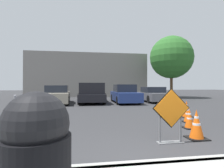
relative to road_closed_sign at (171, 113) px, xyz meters
The scene contains 16 objects.
ground_plane 8.85m from the road_closed_sign, 95.29° to the left, with size 96.00×96.00×0.00m, color #333335.
curb_lip 1.60m from the road_closed_sign, 123.72° to the right, with size 28.57×0.20×0.14m.
road_closed_sign is the anchor object (origin of this frame).
traffic_cone_nearest 0.94m from the road_closed_sign, 15.66° to the left, with size 0.49×0.49×0.77m.
traffic_cone_second 1.93m from the road_closed_sign, 44.68° to the left, with size 0.42×0.42×0.64m.
traffic_cone_third 2.92m from the road_closed_sign, 50.30° to the left, with size 0.41×0.41×0.64m.
traffic_cone_fourth 4.10m from the road_closed_sign, 53.27° to the left, with size 0.53×0.53×0.73m.
parked_car_nearest 11.24m from the road_closed_sign, 112.33° to the left, with size 2.14×4.75×1.44m.
pickup_truck 10.74m from the road_closed_sign, 98.27° to the left, with size 2.19×5.56×1.63m.
parked_car_second 10.33m from the road_closed_sign, 83.37° to the left, with size 1.90×4.59×1.52m.
parked_car_third 11.52m from the road_closed_sign, 70.08° to the left, with size 1.97×4.27×1.31m.
trash_bin 3.46m from the road_closed_sign, 135.83° to the right, with size 0.59×0.59×1.21m.
bollard_nearest 6.48m from the road_closed_sign, 127.98° to the left, with size 0.12×0.12×0.99m.
bollard_second 7.46m from the road_closed_sign, 136.79° to the left, with size 0.12×0.12×0.97m.
building_facade_backdrop 21.24m from the road_closed_sign, 94.50° to the left, with size 15.78×5.00×5.75m.
street_tree_behind_lot 17.88m from the road_closed_sign, 62.37° to the left, with size 5.03×5.03×7.33m.
Camera 1 is at (-1.26, -2.77, 1.39)m, focal length 28.00 mm.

